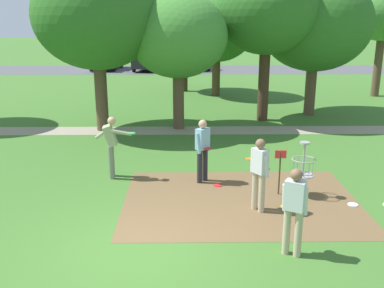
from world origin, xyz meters
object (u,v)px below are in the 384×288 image
(frisbee_mid_grass, at_px, (250,159))
(tree_mid_right, at_px, (178,36))
(frisbee_near_basket, at_px, (353,205))
(tree_near_right, at_px, (97,16))
(player_foreground_watching, at_px, (259,171))
(tree_mid_left, at_px, (217,30))
(tree_mid_center, at_px, (184,21))
(tree_far_left, at_px, (384,11))
(player_throwing, at_px, (203,147))
(frisbee_far_left, at_px, (285,207))
(parked_car_center_left, at_px, (149,59))
(tree_near_left, at_px, (315,24))
(parked_car_leftmost, at_px, (106,58))
(disc_golf_basket, at_px, (301,167))
(parked_car_center_right, at_px, (195,58))
(player_waiting_right, at_px, (294,207))
(tree_far_right, at_px, (267,10))
(player_waiting_left, at_px, (111,143))
(frisbee_far_right, at_px, (218,185))

(frisbee_mid_grass, bearing_deg, tree_mid_right, 120.01)
(frisbee_near_basket, height_order, tree_near_right, tree_near_right)
(player_foreground_watching, relative_size, tree_mid_left, 0.33)
(tree_mid_center, bearing_deg, tree_far_left, -9.45)
(player_foreground_watching, height_order, player_throwing, same)
(frisbee_far_left, relative_size, parked_car_center_left, 0.05)
(frisbee_mid_grass, height_order, tree_near_left, tree_near_left)
(player_foreground_watching, relative_size, frisbee_mid_grass, 6.63)
(parked_car_leftmost, bearing_deg, frisbee_far_left, -71.97)
(disc_golf_basket, xyz_separation_m, tree_near_left, (2.73, 9.21, 3.20))
(tree_mid_left, xyz_separation_m, parked_car_center_left, (-4.61, 11.62, -2.62))
(tree_mid_center, distance_m, parked_car_center_right, 11.28)
(frisbee_mid_grass, bearing_deg, disc_golf_basket, -74.05)
(player_foreground_watching, bearing_deg, player_waiting_right, -80.72)
(disc_golf_basket, distance_m, tree_far_right, 8.97)
(player_foreground_watching, relative_size, tree_far_left, 0.28)
(tree_far_left, bearing_deg, disc_golf_basket, -118.87)
(parked_car_center_left, bearing_deg, tree_mid_right, -81.98)
(parked_car_center_left, distance_m, parked_car_center_right, 3.80)
(player_throwing, relative_size, tree_mid_left, 0.33)
(tree_mid_left, height_order, tree_far_right, tree_far_right)
(frisbee_near_basket, bearing_deg, parked_car_center_right, 96.69)
(player_waiting_left, relative_size, tree_far_right, 0.27)
(frisbee_far_left, distance_m, frisbee_far_right, 2.01)
(tree_near_right, xyz_separation_m, tree_mid_left, (4.90, 7.48, -0.75))
(player_waiting_left, bearing_deg, frisbee_mid_grass, 20.75)
(tree_mid_right, bearing_deg, tree_near_left, 22.45)
(player_foreground_watching, distance_m, tree_mid_right, 8.31)
(frisbee_mid_grass, bearing_deg, frisbee_far_right, -117.60)
(player_throwing, relative_size, player_waiting_left, 1.00)
(frisbee_near_basket, bearing_deg, frisbee_far_left, -177.04)
(tree_far_right, height_order, parked_car_leftmost, tree_far_right)
(tree_near_left, distance_m, tree_far_left, 6.75)
(frisbee_far_right, relative_size, tree_mid_left, 0.05)
(player_foreground_watching, height_order, frisbee_far_left, player_foreground_watching)
(player_foreground_watching, distance_m, tree_near_left, 11.19)
(player_foreground_watching, distance_m, parked_car_center_right, 27.27)
(player_foreground_watching, height_order, tree_mid_center, tree_mid_center)
(player_throwing, height_order, tree_mid_right, tree_mid_right)
(disc_golf_basket, distance_m, tree_near_left, 10.12)
(player_foreground_watching, height_order, parked_car_center_left, parked_car_center_left)
(tree_near_right, height_order, tree_far_left, tree_near_right)
(frisbee_near_basket, bearing_deg, tree_mid_left, 98.86)
(frisbee_mid_grass, relative_size, tree_near_right, 0.04)
(player_foreground_watching, xyz_separation_m, tree_mid_left, (0.02, 14.91, 2.57))
(tree_mid_right, height_order, parked_car_center_left, tree_mid_right)
(frisbee_near_basket, bearing_deg, tree_near_right, 134.99)
(tree_mid_right, bearing_deg, parked_car_center_left, 98.02)
(frisbee_far_right, relative_size, tree_mid_right, 0.05)
(tree_near_left, xyz_separation_m, tree_mid_left, (-3.87, 4.85, -0.42))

